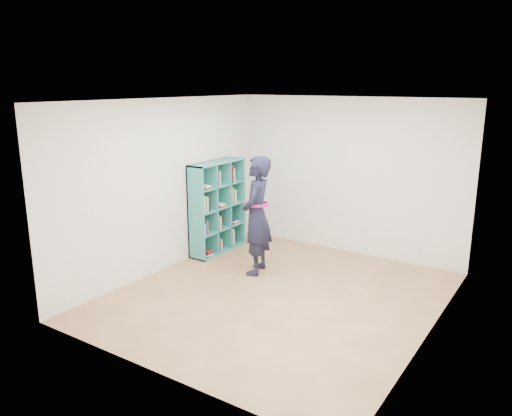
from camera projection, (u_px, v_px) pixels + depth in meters
The scene contains 9 objects.
floor at pixel (277, 296), 6.78m from camera, with size 4.50×4.50×0.00m, color #895F3E.
ceiling at pixel (280, 100), 6.14m from camera, with size 4.50×4.50×0.00m, color white.
wall_left at pixel (165, 186), 7.53m from camera, with size 0.02×4.50×2.60m, color silver.
wall_right at pixel (437, 227), 5.39m from camera, with size 0.02×4.50×2.60m, color silver.
wall_back at pixel (348, 176), 8.28m from camera, with size 4.00×0.02×2.60m, color silver.
wall_front at pixel (154, 250), 4.64m from camera, with size 4.00×0.02×2.60m, color silver.
bookshelf at pixel (216, 208), 8.43m from camera, with size 0.34×1.16×1.55m.
person at pixel (257, 216), 7.41m from camera, with size 0.60×0.75×1.78m.
smartphone at pixel (249, 206), 7.49m from camera, with size 0.05×0.09×0.13m.
Camera 1 is at (3.21, -5.40, 2.82)m, focal length 35.00 mm.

